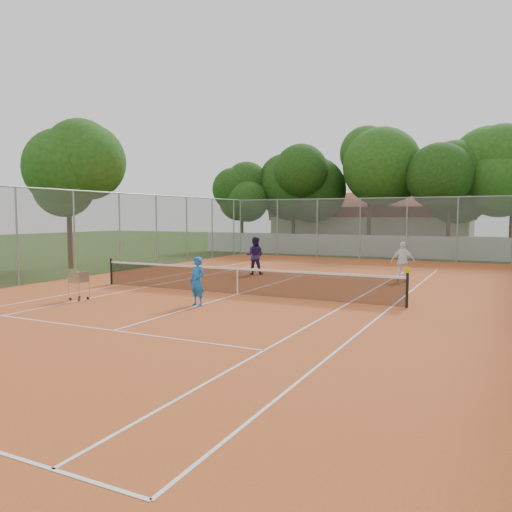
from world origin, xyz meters
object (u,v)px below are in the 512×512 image
at_px(tennis_net, 237,281).
at_px(clubhouse, 373,223).
at_px(player_far_left, 255,256).
at_px(ball_hopper, 79,285).
at_px(player_far_right, 403,261).
at_px(player_near, 197,281).

relative_size(tennis_net, clubhouse, 0.72).
bearing_deg(player_far_left, ball_hopper, 65.38).
xyz_separation_m(player_far_right, ball_hopper, (-8.83, -9.92, -0.33)).
relative_size(player_near, player_far_right, 0.91).
height_order(player_far_left, ball_hopper, player_far_left).
distance_m(player_near, ball_hopper, 4.24).
distance_m(tennis_net, player_far_left, 6.25).
height_order(clubhouse, player_near, clubhouse).
bearing_deg(player_far_right, clubhouse, -85.88).
bearing_deg(player_near, player_far_right, 76.09).
relative_size(player_far_left, player_far_right, 1.06).
relative_size(tennis_net, player_near, 7.67).
relative_size(clubhouse, ball_hopper, 15.54).
height_order(tennis_net, player_far_left, player_far_left).
bearing_deg(player_far_right, tennis_net, 41.78).
height_order(tennis_net, player_far_right, player_far_right).
height_order(tennis_net, player_near, player_near).
bearing_deg(player_near, player_far_left, 118.09).
xyz_separation_m(clubhouse, player_near, (1.97, -31.58, -1.41)).
bearing_deg(player_near, tennis_net, 102.94).
distance_m(tennis_net, player_near, 2.60).
bearing_deg(player_far_left, tennis_net, 97.99).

